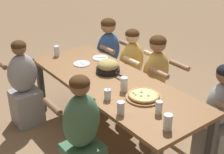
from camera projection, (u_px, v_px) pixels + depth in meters
name	position (u px, v px, depth m)	size (l,w,h in m)	color
ground_plane	(112.00, 138.00, 3.72)	(18.00, 18.00, 0.00)	#896B4C
dining_table	(112.00, 88.00, 3.42)	(2.27, 0.85, 0.76)	brown
pizza_board_main	(144.00, 96.00, 3.04)	(0.36, 0.36, 0.05)	#996B42
skillet_bowl	(108.00, 67.00, 3.57)	(0.40, 0.28, 0.16)	black
empty_plate_a	(82.00, 64.00, 3.80)	(0.20, 0.20, 0.02)	white
empty_plate_b	(100.00, 58.00, 3.97)	(0.20, 0.20, 0.02)	white
cocktail_glass_blue	(108.00, 95.00, 3.01)	(0.07, 0.07, 0.13)	silver
drinking_glass_a	(57.00, 52.00, 4.03)	(0.07, 0.07, 0.13)	silver
drinking_glass_b	(124.00, 85.00, 3.16)	(0.08, 0.08, 0.15)	silver
drinking_glass_c	(159.00, 108.00, 2.77)	(0.06, 0.06, 0.12)	silver
drinking_glass_d	(121.00, 108.00, 2.77)	(0.07, 0.07, 0.12)	silver
drinking_glass_e	(168.00, 122.00, 2.55)	(0.08, 0.08, 0.14)	silver
diner_far_center	(155.00, 84.00, 3.82)	(0.51, 0.40, 1.16)	gold
diner_far_midleft	(131.00, 74.00, 4.15)	(0.51, 0.40, 1.12)	gold
diner_far_left	(109.00, 60.00, 4.51)	(0.51, 0.40, 1.15)	#2D5193
diner_far_right	(218.00, 119.00, 3.17)	(0.51, 0.40, 1.10)	#99999E
diner_near_left	(24.00, 88.00, 3.81)	(0.51, 0.40, 1.11)	#99999E
diner_near_midright	(82.00, 138.00, 2.85)	(0.51, 0.40, 1.16)	#477556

